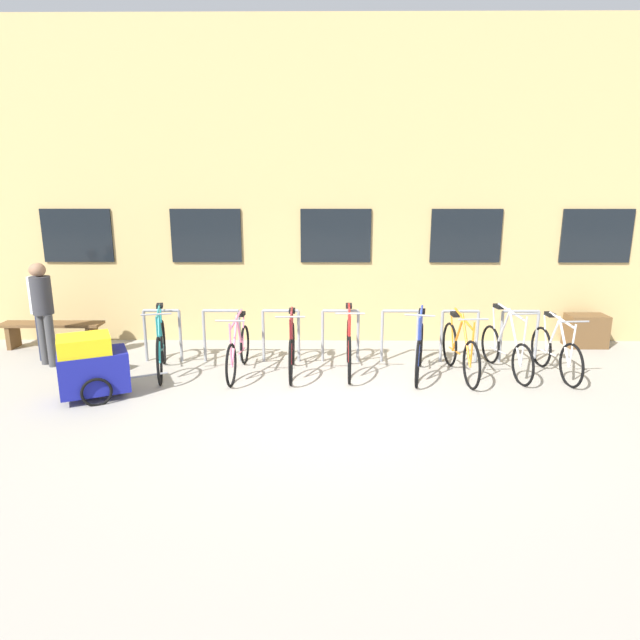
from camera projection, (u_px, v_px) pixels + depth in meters
ground_plane at (339, 405)px, 7.30m from camera, size 42.00×42.00×0.00m
storefront_building at (333, 188)px, 13.44m from camera, size 28.00×7.68×5.77m
bike_rack at (340, 330)px, 9.02m from camera, size 6.65×0.05×0.91m
bicycle_blue at (419, 350)px, 8.42m from camera, size 0.53×1.72×1.10m
bicycle_teal at (161, 348)px, 8.52m from camera, size 0.56×1.75×1.09m
bicycle_red at (349, 347)px, 8.59m from camera, size 0.44×1.77×1.09m
bicycle_pink at (238, 351)px, 8.49m from camera, size 0.44×1.74×1.01m
bicycle_white at (556, 352)px, 8.39m from camera, size 0.44×1.63×1.01m
bicycle_orange at (460, 351)px, 8.38m from camera, size 0.44×1.81×1.06m
bicycle_silver at (506, 350)px, 8.51m from camera, size 0.44×1.73×1.11m
bicycle_maroon at (292, 349)px, 8.51m from camera, size 0.44×1.70×1.05m
bike_trailer at (92, 366)px, 7.45m from camera, size 1.44×0.93×0.92m
wooden_bench at (52, 329)px, 9.85m from camera, size 1.83×0.40×0.48m
person_by_bench at (43, 307)px, 8.73m from camera, size 0.32×0.32×1.71m
person_browsing at (40, 305)px, 9.10m from camera, size 0.32×0.36×1.65m
backpack at (101, 360)px, 8.50m from camera, size 0.33×0.28×0.44m
planter_box at (586, 331)px, 9.96m from camera, size 0.70×0.44×0.60m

